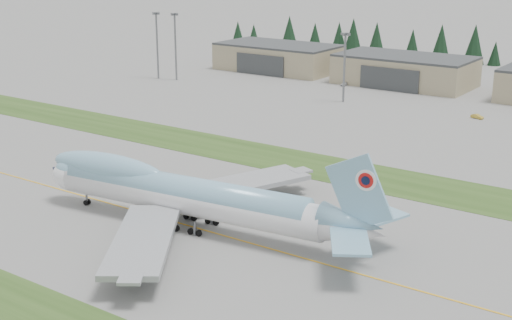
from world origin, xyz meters
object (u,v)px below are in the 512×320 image
Objects in this scene: boeing_747_freighter at (184,194)px; service_vehicle_a at (344,86)px; hangar_left at (278,57)px; service_vehicle_b at (477,119)px; hangar_center at (405,70)px.

boeing_747_freighter is 142.15m from service_vehicle_a.
hangar_left is 12.42× the size of service_vehicle_b.
service_vehicle_b is (16.21, 113.42, -6.13)m from boeing_747_freighter.
boeing_747_freighter is 1.47× the size of hangar_center.
boeing_747_freighter is at bearing -62.54° from hangar_left.
service_vehicle_b is at bearing -23.19° from service_vehicle_a.
service_vehicle_a is 60.83m from service_vehicle_b.
service_vehicle_a is (-40.18, 136.21, -6.13)m from boeing_747_freighter.
boeing_747_freighter is at bearing -170.15° from service_vehicle_b.
hangar_left reaches higher than service_vehicle_b.
service_vehicle_b is at bearing -43.15° from hangar_center.
service_vehicle_a is at bearing -20.34° from hangar_left.
boeing_747_freighter is 152.03m from hangar_center.
boeing_747_freighter reaches higher than service_vehicle_b.
boeing_747_freighter reaches higher than service_vehicle_a.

